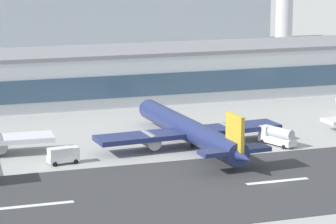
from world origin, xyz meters
TOP-DOWN VIEW (x-y plane):
  - ground_plane at (0.00, 0.00)m, footprint 1400.00×1400.00m
  - runway_strip at (0.00, 0.84)m, footprint 800.00×37.03m
  - runway_centreline_dash_3 at (-41.50, 0.84)m, footprint 12.00×1.20m
  - runway_centreline_dash_4 at (1.23, 0.84)m, footprint 12.00×1.20m
  - terminal_building at (-2.53, 84.08)m, footprint 183.66×24.82m
  - distant_hotel_block at (8.53, 189.16)m, footprint 143.46×35.35m
  - airliner_gold_tail_gate_1 at (-5.10, 28.29)m, footprint 40.92×51.82m
  - service_fuel_truck_0 at (12.57, 24.58)m, footprint 5.69×8.84m
  - service_box_truck_1 at (-32.80, 24.27)m, footprint 6.30×3.44m

SIDE VIEW (x-z plane):
  - ground_plane at x=0.00m, z-range 0.00..0.00m
  - runway_strip at x=0.00m, z-range 0.00..0.08m
  - runway_centreline_dash_3 at x=-41.50m, z-range 0.08..0.09m
  - runway_centreline_dash_4 at x=1.23m, z-range 0.08..0.09m
  - service_box_truck_1 at x=-32.80m, z-range 0.16..3.41m
  - service_fuel_truck_0 at x=12.57m, z-range 0.05..4.00m
  - airliner_gold_tail_gate_1 at x=-5.10m, z-range -1.96..8.86m
  - terminal_building at x=-2.53m, z-range 0.00..13.89m
  - distant_hotel_block at x=8.53m, z-range 0.00..33.85m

